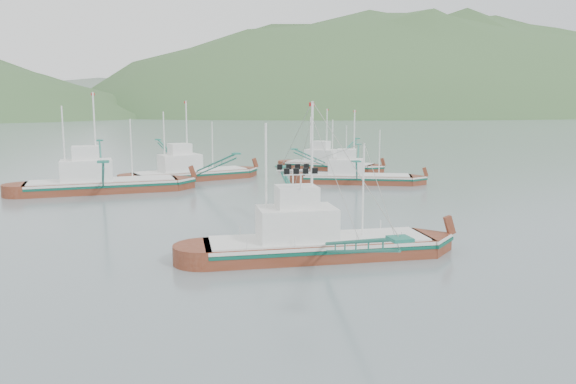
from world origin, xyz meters
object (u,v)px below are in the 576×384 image
object	(u,v)px
bg_boat_extra	(329,156)
bg_boat_left	(100,178)
main_boat	(315,234)
bg_boat_right	(356,168)
bg_boat_far	(190,164)

from	to	relation	value
bg_boat_extra	bg_boat_left	bearing A→B (deg)	-115.37
bg_boat_left	bg_boat_extra	world-z (taller)	bg_boat_left
main_boat	bg_boat_left	world-z (taller)	bg_boat_left
main_boat	bg_boat_extra	distance (m)	47.60
bg_boat_right	bg_boat_left	bearing A→B (deg)	-159.09
main_boat	bg_boat_far	world-z (taller)	bg_boat_far
bg_boat_far	bg_boat_extra	world-z (taller)	bg_boat_far
main_boat	bg_boat_left	size ratio (longest dim) A/B	0.90
bg_boat_right	bg_boat_left	size ratio (longest dim) A/B	0.78
bg_boat_far	bg_boat_extra	distance (m)	21.60
main_boat	bg_boat_right	size ratio (longest dim) A/B	1.16
main_boat	bg_boat_right	distance (m)	33.92
bg_boat_left	main_boat	bearing A→B (deg)	-68.61
bg_boat_far	bg_boat_left	bearing A→B (deg)	-160.76
bg_boat_far	main_boat	bearing A→B (deg)	-99.20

